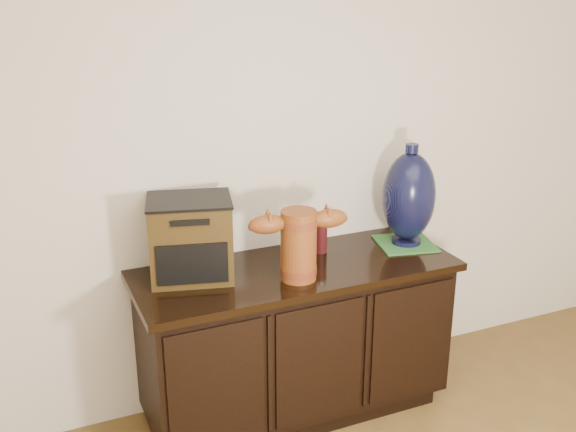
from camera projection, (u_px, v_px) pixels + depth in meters
name	position (u px, v px, depth m)	size (l,w,h in m)	color
sideboard	(296.00, 339.00, 3.14)	(1.46, 0.56, 0.75)	black
terracotta_vessel	(299.00, 241.00, 2.84)	(0.44, 0.18, 0.31)	brown
tv_radio	(191.00, 238.00, 2.86)	(0.41, 0.36, 0.35)	#3A290E
green_mat	(405.00, 243.00, 3.27)	(0.26, 0.26, 0.01)	#2E662E
lamp_base	(409.00, 197.00, 3.20)	(0.30, 0.30, 0.49)	black
spray_can	(321.00, 236.00, 3.15)	(0.06, 0.06, 0.17)	#550E12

